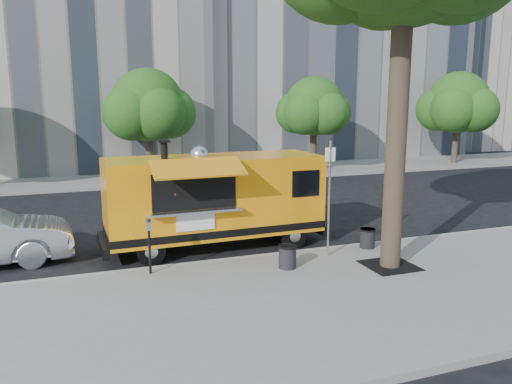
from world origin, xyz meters
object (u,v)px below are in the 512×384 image
sign_post (329,192)px  trash_bin_left (367,238)px  far_tree_d (458,103)px  parking_meter (149,239)px  far_tree_b (148,105)px  far_tree_c (314,107)px  trash_bin_right (287,256)px  food_truck (214,198)px

sign_post → trash_bin_left: 1.97m
far_tree_d → parking_meter: far_tree_d is taller
far_tree_b → parking_meter: (-2.00, -14.05, -2.85)m
sign_post → far_tree_b: bearing=100.1°
far_tree_c → far_tree_d: size_ratio=0.92×
far_tree_d → trash_bin_right: size_ratio=10.17×
far_tree_c → food_truck: (-8.93, -11.83, -2.27)m
trash_bin_right → sign_post: bearing=20.9°
far_tree_d → food_truck: 22.56m
food_truck → trash_bin_left: 4.38m
far_tree_c → trash_bin_left: far_tree_c is taller
trash_bin_left → food_truck: bearing=154.0°
far_tree_c → trash_bin_left: bearing=-110.4°
parking_meter → far_tree_d: bearing=33.6°
far_tree_d → trash_bin_left: 20.81m
far_tree_b → far_tree_c: size_ratio=1.06×
food_truck → trash_bin_right: bearing=-68.8°
food_truck → trash_bin_right: (1.11, -2.64, -1.00)m
far_tree_b → trash_bin_left: size_ratio=10.35×
sign_post → far_tree_c: bearing=65.2°
far_tree_d → trash_bin_right: bearing=-140.5°
far_tree_b → far_tree_c: far_tree_b is taller
sign_post → trash_bin_right: bearing=-159.1°
parking_meter → trash_bin_right: size_ratio=2.40×
far_tree_b → trash_bin_left: far_tree_b is taller
trash_bin_left → trash_bin_right: trash_bin_right is taller
parking_meter → far_tree_b: bearing=81.9°
far_tree_c → sign_post: 15.48m
trash_bin_right → far_tree_d: bearing=39.5°
far_tree_b → food_truck: (0.07, -12.13, -2.38)m
sign_post → trash_bin_left: sign_post is taller
trash_bin_left → sign_post: bearing=-169.5°
far_tree_b → parking_meter: far_tree_b is taller
far_tree_c → far_tree_b: bearing=178.1°
far_tree_b → food_truck: far_tree_b is taller
far_tree_b → trash_bin_left: (3.90, -14.00, -3.40)m
trash_bin_left → far_tree_c: bearing=69.6°
far_tree_d → trash_bin_left: far_tree_d is taller
far_tree_c → parking_meter: 17.82m
sign_post → trash_bin_right: 2.03m
far_tree_c → trash_bin_right: far_tree_c is taller
trash_bin_left → parking_meter: bearing=-179.5°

